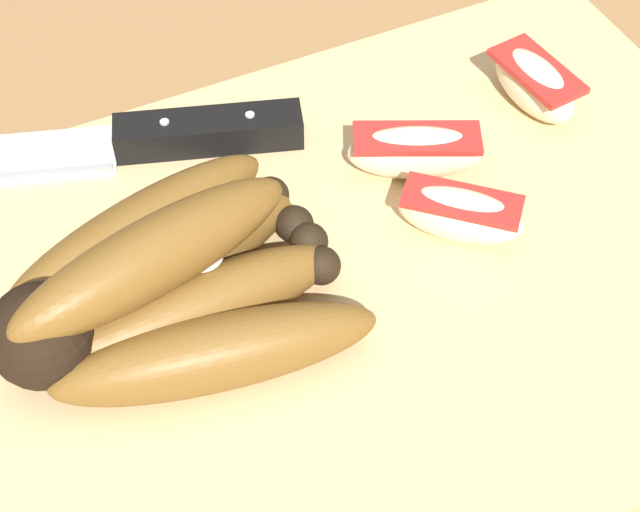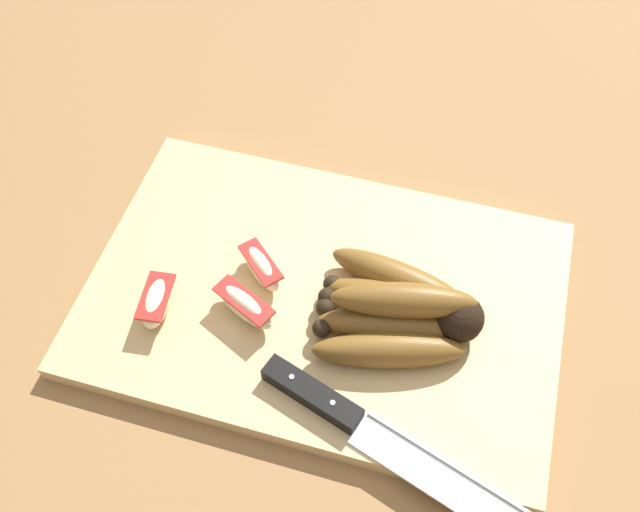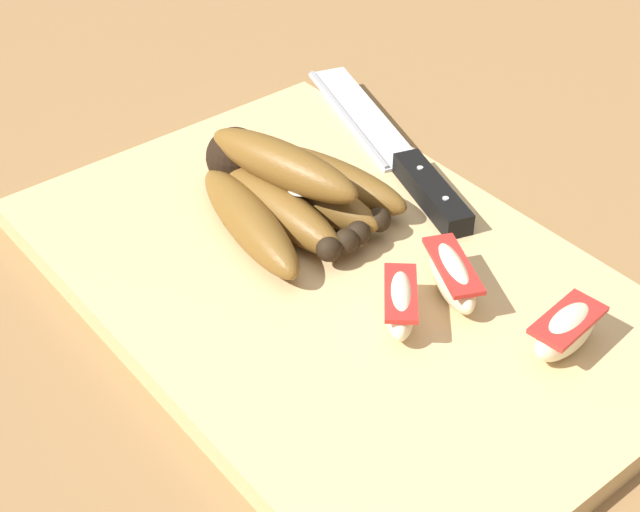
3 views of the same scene
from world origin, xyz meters
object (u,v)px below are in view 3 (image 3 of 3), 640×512
at_px(apple_wedge_near, 452,276).
at_px(apple_wedge_far, 400,304).
at_px(banana_bunch, 284,190).
at_px(apple_wedge_middle, 566,330).
at_px(chefs_knife, 405,164).

distance_m(apple_wedge_near, apple_wedge_far, 0.05).
xyz_separation_m(banana_bunch, apple_wedge_middle, (-0.23, -0.05, -0.01)).
bearing_deg(chefs_knife, banana_bunch, 82.94).
xyz_separation_m(banana_bunch, chefs_knife, (-0.01, -0.11, -0.02)).
distance_m(chefs_knife, apple_wedge_middle, 0.23).
bearing_deg(apple_wedge_middle, chefs_knife, -16.18).
height_order(apple_wedge_near, apple_wedge_far, same).
xyz_separation_m(banana_bunch, apple_wedge_near, (-0.15, -0.03, -0.01)).
relative_size(apple_wedge_middle, apple_wedge_far, 1.03).
height_order(chefs_knife, apple_wedge_middle, apple_wedge_middle).
bearing_deg(chefs_knife, apple_wedge_far, 135.85).
height_order(banana_bunch, apple_wedge_far, banana_bunch).
bearing_deg(apple_wedge_far, chefs_knife, -44.15).
height_order(apple_wedge_near, apple_wedge_middle, same).
bearing_deg(chefs_knife, apple_wedge_middle, 163.82).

